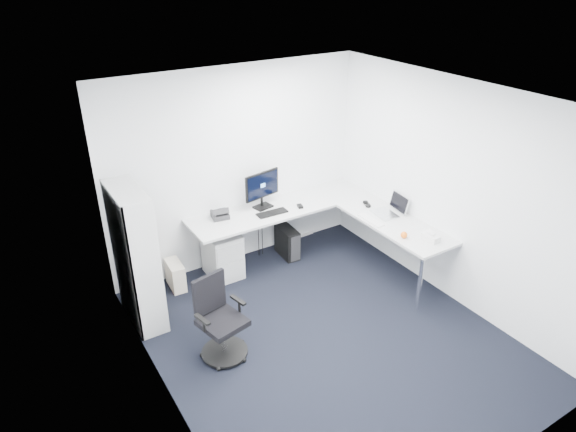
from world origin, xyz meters
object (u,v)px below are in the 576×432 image
bookshelf (136,257)px  monitor (263,190)px  laptop (385,206)px  task_chair (222,320)px  l_desk (299,241)px

bookshelf → monitor: 1.94m
bookshelf → laptop: bearing=-11.4°
task_chair → laptop: size_ratio=2.53×
laptop → bookshelf: bearing=175.7°
l_desk → laptop: 1.25m
task_chair → monitor: monitor is taller
l_desk → task_chair: (-1.65, -1.05, 0.06)m
l_desk → task_chair: 1.96m
monitor → bookshelf: bearing=-178.8°
bookshelf → task_chair: 1.28m
l_desk → laptop: size_ratio=7.49×
monitor → laptop: 1.64m
task_chair → monitor: (1.35, 1.51, 0.60)m
laptop → task_chair: bearing=-162.7°
bookshelf → task_chair: bearing=-64.5°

